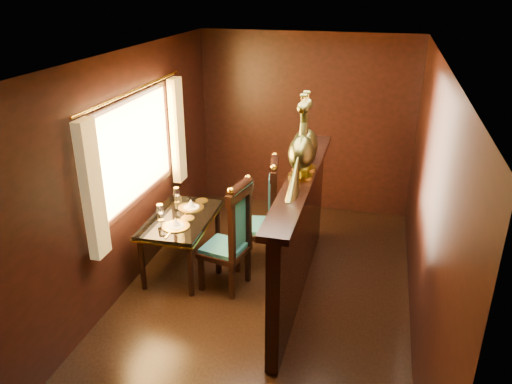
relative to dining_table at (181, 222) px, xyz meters
The scene contains 8 objects.
ground 1.28m from the dining_table, 21.51° to the right, with size 5.00×5.00×0.00m, color black.
room_shell 1.44m from the dining_table, 22.33° to the right, with size 3.04×5.04×2.52m.
partition 1.39m from the dining_table, ahead, with size 0.26×2.70×1.36m.
dining_table is the anchor object (origin of this frame).
chair_left 0.75m from the dining_table, 19.24° to the right, with size 0.54×0.56×1.29m.
chair_right 0.98m from the dining_table, 20.08° to the left, with size 0.56×0.58×1.34m.
peacock_left 1.82m from the dining_table, ahead, with size 0.26×0.68×0.81m, color #194C32, non-canonical shape.
peacock_right 1.81m from the dining_table, ahead, with size 0.26×0.69×0.82m, color #194C32, non-canonical shape.
Camera 1 is at (1.03, -4.25, 3.15)m, focal length 35.00 mm.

